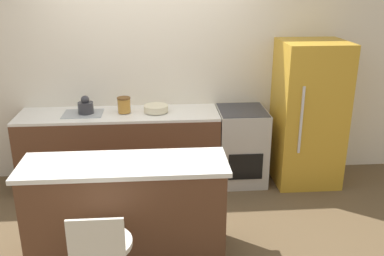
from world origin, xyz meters
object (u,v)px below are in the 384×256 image
object	(u,v)px
refrigerator	(308,114)
kettle	(86,106)
oven_range	(241,146)
mixing_bowl	(156,108)

from	to	relation	value
refrigerator	kettle	xyz separation A→B (m)	(-2.57, 0.04, 0.14)
oven_range	kettle	world-z (taller)	kettle
mixing_bowl	oven_range	bearing A→B (deg)	-0.23
oven_range	kettle	xyz separation A→B (m)	(-1.79, 0.00, 0.53)
oven_range	kettle	size ratio (longest dim) A/B	4.37
kettle	mixing_bowl	xyz separation A→B (m)	(0.79, 0.00, -0.04)
kettle	mixing_bowl	world-z (taller)	kettle
refrigerator	kettle	world-z (taller)	refrigerator
refrigerator	kettle	bearing A→B (deg)	179.03
kettle	mixing_bowl	distance (m)	0.79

